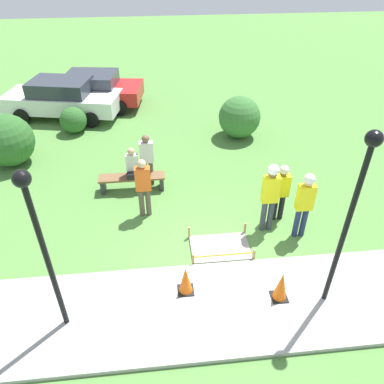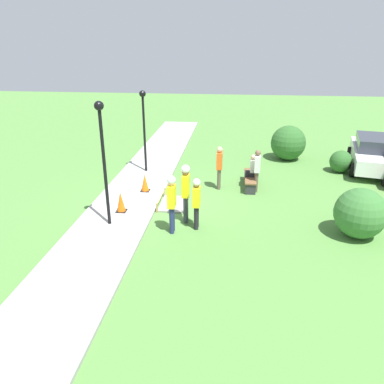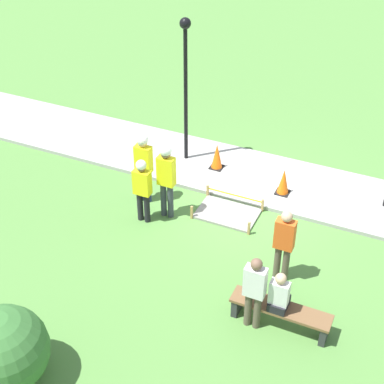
# 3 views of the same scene
# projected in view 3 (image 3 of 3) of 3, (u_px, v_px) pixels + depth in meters

# --- Properties ---
(ground_plane) EXTENTS (60.00, 60.00, 0.00)m
(ground_plane) POSITION_uv_depth(u_px,v_px,m) (248.00, 206.00, 14.36)
(ground_plane) COLOR #51843D
(sidewalk) EXTENTS (28.00, 2.37, 0.10)m
(sidewalk) POSITION_uv_depth(u_px,v_px,m) (264.00, 179.00, 15.20)
(sidewalk) COLOR #9E9E99
(sidewalk) RESTS_ON ground_plane
(wet_concrete_patch) EXTENTS (1.48, 1.00, 0.35)m
(wet_concrete_patch) POSITION_uv_depth(u_px,v_px,m) (227.00, 213.00, 14.04)
(wet_concrete_patch) COLOR gray
(wet_concrete_patch) RESTS_ON ground_plane
(traffic_cone_near_patch) EXTENTS (0.34, 0.34, 0.68)m
(traffic_cone_near_patch) POSITION_uv_depth(u_px,v_px,m) (284.00, 182.00, 14.44)
(traffic_cone_near_patch) COLOR black
(traffic_cone_near_patch) RESTS_ON sidewalk
(traffic_cone_far_patch) EXTENTS (0.34, 0.34, 0.71)m
(traffic_cone_far_patch) POSITION_uv_depth(u_px,v_px,m) (217.00, 156.00, 15.36)
(traffic_cone_far_patch) COLOR black
(traffic_cone_far_patch) RESTS_ON sidewalk
(park_bench) EXTENTS (1.92, 0.44, 0.47)m
(park_bench) POSITION_uv_depth(u_px,v_px,m) (280.00, 312.00, 11.07)
(park_bench) COLOR #2D2D33
(park_bench) RESTS_ON ground_plane
(person_seated_on_bench) EXTENTS (0.36, 0.44, 0.89)m
(person_seated_on_bench) POSITION_uv_depth(u_px,v_px,m) (279.00, 295.00, 10.77)
(person_seated_on_bench) COLOR black
(person_seated_on_bench) RESTS_ON park_bench
(worker_supervisor) EXTENTS (0.40, 0.28, 1.95)m
(worker_supervisor) POSITION_uv_depth(u_px,v_px,m) (166.00, 174.00, 13.35)
(worker_supervisor) COLOR #383D47
(worker_supervisor) RESTS_ON ground_plane
(worker_assistant) EXTENTS (0.40, 0.27, 1.86)m
(worker_assistant) POSITION_uv_depth(u_px,v_px,m) (144.00, 162.00, 13.90)
(worker_assistant) COLOR navy
(worker_assistant) RESTS_ON ground_plane
(worker_trainee) EXTENTS (0.40, 0.24, 1.67)m
(worker_trainee) POSITION_uv_depth(u_px,v_px,m) (142.00, 186.00, 13.33)
(worker_trainee) COLOR black
(worker_trainee) RESTS_ON ground_plane
(bystander_in_orange_shirt) EXTENTS (0.40, 0.23, 1.73)m
(bystander_in_orange_shirt) POSITION_uv_depth(u_px,v_px,m) (284.00, 242.00, 11.74)
(bystander_in_orange_shirt) COLOR brown
(bystander_in_orange_shirt) RESTS_ON ground_plane
(bystander_in_gray_shirt) EXTENTS (0.40, 0.22, 1.67)m
(bystander_in_gray_shirt) POSITION_uv_depth(u_px,v_px,m) (254.00, 289.00, 10.71)
(bystander_in_gray_shirt) COLOR brown
(bystander_in_gray_shirt) RESTS_ON ground_plane
(lamppost_near) EXTENTS (0.28, 0.28, 3.87)m
(lamppost_near) POSITION_uv_depth(u_px,v_px,m) (186.00, 71.00, 14.49)
(lamppost_near) COLOR black
(lamppost_near) RESTS_ON sidewalk
(shrub_rounded_far) EXTENTS (1.53, 1.53, 1.53)m
(shrub_rounded_far) POSITION_uv_depth(u_px,v_px,m) (4.00, 350.00, 9.81)
(shrub_rounded_far) COLOR #387033
(shrub_rounded_far) RESTS_ON ground_plane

